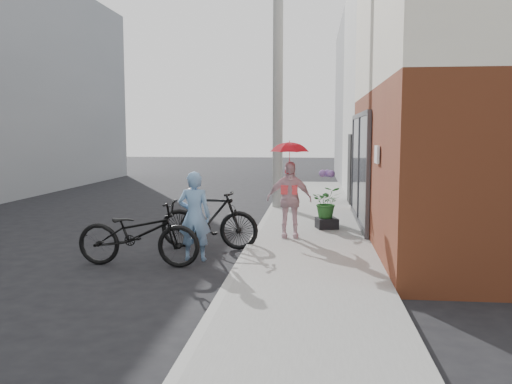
% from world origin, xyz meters
% --- Properties ---
extents(ground, '(80.00, 80.00, 0.00)m').
position_xyz_m(ground, '(0.00, 0.00, 0.00)').
color(ground, black).
rests_on(ground, ground).
extents(sidewalk, '(2.20, 24.00, 0.12)m').
position_xyz_m(sidewalk, '(2.10, 2.00, 0.06)').
color(sidewalk, gray).
rests_on(sidewalk, ground).
extents(curb, '(0.12, 24.00, 0.12)m').
position_xyz_m(curb, '(0.94, 2.00, 0.06)').
color(curb, '#9E9E99').
rests_on(curb, ground).
extents(plaster_building, '(8.00, 6.00, 7.00)m').
position_xyz_m(plaster_building, '(7.20, 9.00, 3.50)').
color(plaster_building, silver).
rests_on(plaster_building, ground).
extents(east_building_far, '(8.00, 8.00, 7.00)m').
position_xyz_m(east_building_far, '(7.20, 16.00, 3.50)').
color(east_building_far, gray).
rests_on(east_building_far, ground).
extents(utility_pole, '(0.28, 0.28, 7.00)m').
position_xyz_m(utility_pole, '(1.10, 6.00, 3.50)').
color(utility_pole, '#9E9E99').
rests_on(utility_pole, ground).
extents(officer, '(0.57, 0.39, 1.53)m').
position_xyz_m(officer, '(0.09, -0.10, 0.77)').
color(officer, '#6D96C2').
rests_on(officer, ground).
extents(bike_left, '(2.08, 0.78, 1.08)m').
position_xyz_m(bike_left, '(-0.74, -0.59, 0.54)').
color(bike_left, black).
rests_on(bike_left, ground).
extents(bike_right, '(1.95, 0.73, 1.14)m').
position_xyz_m(bike_right, '(0.15, 0.85, 0.57)').
color(bike_right, black).
rests_on(bike_right, ground).
extents(kimono_woman, '(0.91, 0.44, 1.51)m').
position_xyz_m(kimono_woman, '(1.63, 1.53, 0.87)').
color(kimono_woman, beige).
rests_on(kimono_woman, sidewalk).
extents(parasol, '(0.75, 0.75, 0.66)m').
position_xyz_m(parasol, '(1.63, 1.53, 1.96)').
color(parasol, red).
rests_on(parasol, kimono_woman).
extents(planter, '(0.52, 0.52, 0.23)m').
position_xyz_m(planter, '(2.40, 2.62, 0.23)').
color(planter, black).
rests_on(planter, sidewalk).
extents(potted_plant, '(0.62, 0.54, 0.69)m').
position_xyz_m(potted_plant, '(2.40, 2.62, 0.69)').
color(potted_plant, '#2A6629').
rests_on(potted_plant, planter).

